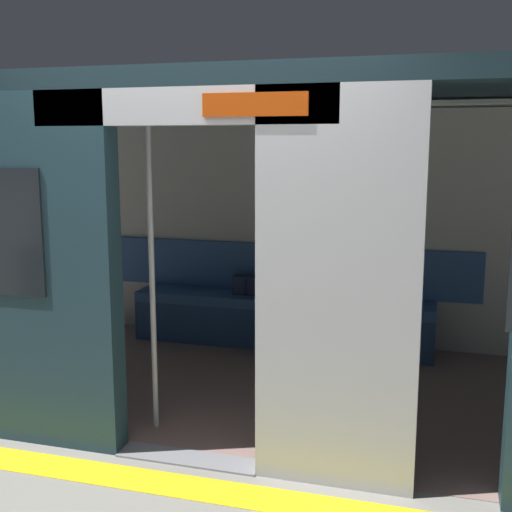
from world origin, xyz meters
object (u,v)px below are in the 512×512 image
Objects in this scene: handbag at (248,285)px; book at (336,298)px; train_car at (240,192)px; bench_seat at (280,309)px; person_seated at (293,276)px; grab_pole_door at (152,269)px.

book is (-0.83, -0.02, -0.07)m from handbag.
train_car reaches higher than book.
train_car is 1.55m from bench_seat.
person_seated reaches higher than bench_seat.
bench_seat is at bearing -101.25° from grab_pole_door.
bench_seat is at bearing -92.74° from train_car.
grab_pole_door is (0.88, 1.96, 0.58)m from book.
handbag is 1.18× the size of book.
person_seated is (-0.13, 0.05, 0.33)m from bench_seat.
handbag is 0.83m from book.
train_car is 1.61m from book.
train_car is 3.01× the size of grab_pole_door.
train_car is 2.33× the size of bench_seat.
handbag is at bearing -91.41° from grab_pole_door.
book is (-0.37, -0.13, -0.20)m from person_seated.
bench_seat is 2.30× the size of person_seated.
book is at bearing -114.06° from grab_pole_door.
book is (-0.50, -0.08, 0.12)m from bench_seat.
book reaches higher than bench_seat.
person_seated is at bearing 157.81° from bench_seat.
grab_pole_door is at bearing 78.75° from bench_seat.
person_seated is 5.43× the size of book.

